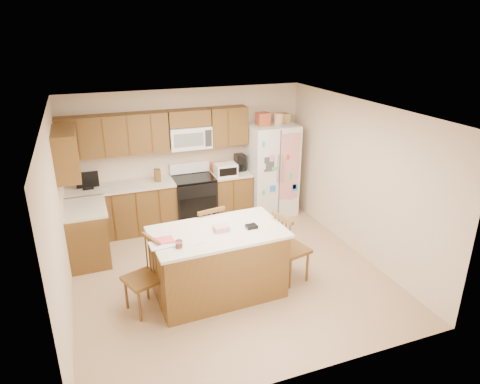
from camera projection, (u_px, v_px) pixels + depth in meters
name	position (u px, v px, depth m)	size (l,w,h in m)	color
ground	(227.00, 272.00, 6.60)	(4.50, 4.50, 0.00)	#A18357
room_shell	(226.00, 185.00, 6.07)	(4.60, 4.60, 2.52)	beige
cabinetry	(141.00, 186.00, 7.51)	(3.36, 1.56, 2.15)	brown
stove	(194.00, 199.00, 8.12)	(0.76, 0.65, 1.13)	black
refrigerator	(271.00, 169.00, 8.41)	(0.90, 0.79, 2.04)	white
island	(218.00, 262.00, 5.92)	(1.85, 1.11, 1.07)	brown
windsor_chair_left	(144.00, 278.00, 5.57)	(0.55, 0.56, 1.02)	brown
windsor_chair_back	(207.00, 239.00, 6.54)	(0.53, 0.51, 1.06)	brown
windsor_chair_right	(290.00, 249.00, 6.24)	(0.54, 0.55, 1.08)	brown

